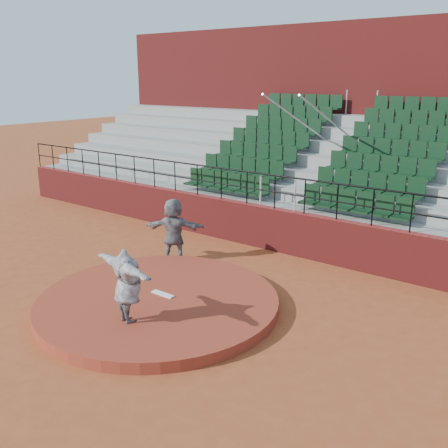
% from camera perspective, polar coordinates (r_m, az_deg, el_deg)
% --- Properties ---
extents(ground, '(90.00, 90.00, 0.00)m').
position_cam_1_polar(ground, '(11.73, -7.49, -9.37)').
color(ground, '#9A4522').
rests_on(ground, ground).
extents(pitchers_mound, '(5.50, 5.50, 0.25)m').
position_cam_1_polar(pitchers_mound, '(11.67, -7.51, -8.82)').
color(pitchers_mound, maroon).
rests_on(pitchers_mound, ground).
extents(pitching_rubber, '(0.60, 0.15, 0.03)m').
position_cam_1_polar(pitching_rubber, '(11.71, -7.02, -7.96)').
color(pitching_rubber, white).
rests_on(pitching_rubber, pitchers_mound).
extents(boundary_wall, '(24.00, 0.30, 1.30)m').
position_cam_1_polar(boundary_wall, '(15.19, 5.70, -0.58)').
color(boundary_wall, maroon).
rests_on(boundary_wall, ground).
extents(wall_railing, '(24.04, 0.05, 1.03)m').
position_cam_1_polar(wall_railing, '(14.84, 5.85, 4.52)').
color(wall_railing, black).
rests_on(wall_railing, boundary_wall).
extents(seating_deck, '(24.00, 5.97, 4.63)m').
position_cam_1_polar(seating_deck, '(18.12, 11.84, 4.54)').
color(seating_deck, gray).
rests_on(seating_deck, ground).
extents(press_box_facade, '(24.00, 3.00, 7.10)m').
position_cam_1_polar(press_box_facade, '(21.45, 16.85, 11.70)').
color(press_box_facade, maroon).
rests_on(press_box_facade, ground).
extents(pitcher, '(2.01, 0.92, 1.58)m').
position_cam_1_polar(pitcher, '(10.32, -11.01, -6.92)').
color(pitcher, black).
rests_on(pitcher, pitchers_mound).
extents(fielder, '(1.74, 1.32, 1.83)m').
position_cam_1_polar(fielder, '(14.20, -5.77, -0.67)').
color(fielder, black).
rests_on(fielder, ground).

